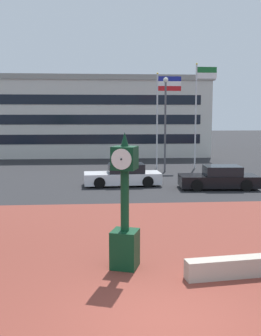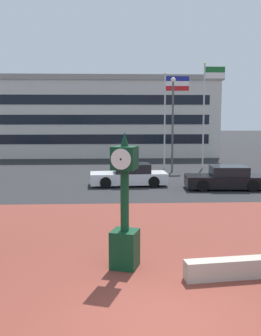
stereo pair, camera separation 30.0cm
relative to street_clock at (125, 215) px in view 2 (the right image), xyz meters
name	(u,v)px [view 2 (the right image)]	position (x,y,z in m)	size (l,w,h in m)	color
ground_plane	(161,320)	(0.63, -2.87, -1.43)	(200.00, 200.00, 0.00)	#262628
plaza_brick_paving	(147,260)	(0.63, 0.51, -1.43)	(44.00, 14.77, 0.01)	brown
planter_wall	(246,268)	(3.05, -0.81, -1.18)	(3.20, 0.40, 0.50)	#ADA393
street_clock	(125,215)	(0.00, 0.00, 0.00)	(0.86, 0.86, 3.64)	#0C381E
car_street_mid	(129,176)	(0.69, 12.77, -0.86)	(4.51, 1.98, 1.28)	silver
car_street_distant	(226,179)	(5.99, 11.37, -0.86)	(4.41, 2.04, 1.28)	black
flagpole_primary	(169,110)	(3.97, 20.05, 3.06)	(1.87, 0.14, 7.26)	silver
flagpole_secondary	(206,107)	(6.83, 20.05, 3.27)	(1.61, 0.14, 7.98)	silver
civic_building	(102,117)	(-1.35, 33.78, 2.51)	(23.31, 12.56, 7.88)	beige
street_lamp_post	(173,115)	(4.02, 18.23, 2.68)	(0.36, 0.36, 6.73)	#4C4C51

